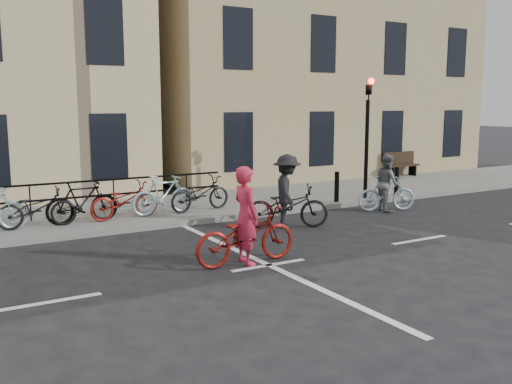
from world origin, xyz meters
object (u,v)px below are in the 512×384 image
cyclist_pink (246,230)px  cyclist_grey (387,188)px  cyclist_dark (287,199)px  bench (400,163)px  traffic_light (367,123)px

cyclist_pink → cyclist_grey: size_ratio=1.22×
cyclist_pink → cyclist_dark: 3.34m
bench → cyclist_grey: bearing=-137.6°
bench → cyclist_dark: cyclist_dark is taller
bench → cyclist_grey: cyclist_grey is taller
cyclist_grey → cyclist_dark: 3.69m
bench → cyclist_pink: 13.52m
cyclist_dark → cyclist_pink: bearing=158.8°
cyclist_dark → bench: bearing=-34.0°
cyclist_pink → cyclist_grey: (6.11, 2.66, 0.01)m
traffic_light → cyclist_grey: (-0.40, -1.35, -1.79)m
cyclist_dark → traffic_light: bearing=-40.9°
traffic_light → bench: (4.80, 3.39, -1.78)m
traffic_light → cyclist_dark: (-4.07, -1.74, -1.74)m
cyclist_pink → bench: bearing=-57.1°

